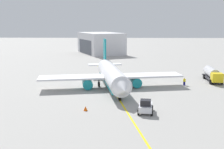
{
  "coord_description": "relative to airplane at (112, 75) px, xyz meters",
  "views": [
    {
      "loc": [
        56.33,
        1.68,
        13.7
      ],
      "look_at": [
        0.0,
        0.0,
        3.0
      ],
      "focal_mm": 43.6,
      "sensor_mm": 36.0,
      "label": 1
    }
  ],
  "objects": [
    {
      "name": "airplane",
      "position": [
        0.0,
        0.0,
        0.0
      ],
      "size": [
        29.36,
        31.04,
        9.78
      ],
      "color": "white",
      "rests_on": "ground"
    },
    {
      "name": "pushback_tug",
      "position": [
        16.35,
        5.75,
        -1.7
      ],
      "size": [
        3.83,
        2.72,
        2.2
      ],
      "color": "silver",
      "rests_on": "ground"
    },
    {
      "name": "taxi_line_marking",
      "position": [
        0.46,
        0.08,
        -2.7
      ],
      "size": [
        60.66,
        11.23,
        0.01
      ],
      "primitive_type": "cube",
      "rotation": [
        0.0,
        0.0,
        0.18
      ],
      "color": "yellow",
      "rests_on": "ground"
    },
    {
      "name": "distant_hangar",
      "position": [
        -67.29,
        -7.14,
        1.97
      ],
      "size": [
        28.14,
        23.52,
        9.36
      ],
      "color": "silver",
      "rests_on": "ground"
    },
    {
      "name": "ground_plane",
      "position": [
        0.46,
        0.08,
        -2.71
      ],
      "size": [
        400.0,
        400.0,
        0.0
      ],
      "primitive_type": "plane",
      "color": "#9E9B96"
    },
    {
      "name": "refueling_worker",
      "position": [
        -2.81,
        16.13,
        -1.88
      ],
      "size": [
        0.45,
        0.58,
        1.71
      ],
      "color": "navy",
      "rests_on": "ground"
    },
    {
      "name": "fuel_tanker",
      "position": [
        -7.58,
        23.85,
        -0.98
      ],
      "size": [
        10.23,
        3.35,
        3.15
      ],
      "color": "#2D2D33",
      "rests_on": "ground"
    },
    {
      "name": "safety_cone_nose",
      "position": [
        15.6,
        -3.67,
        -2.34
      ],
      "size": [
        0.66,
        0.66,
        0.73
      ],
      "primitive_type": "cone",
      "color": "#F2590F",
      "rests_on": "ground"
    }
  ]
}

